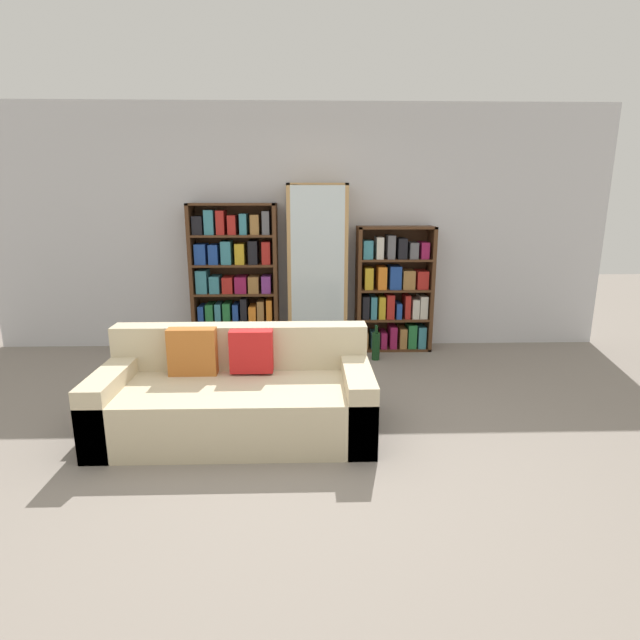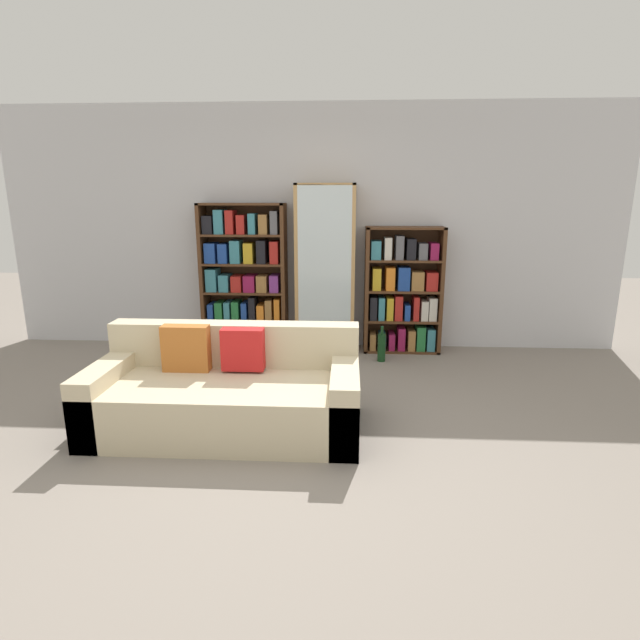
{
  "view_description": "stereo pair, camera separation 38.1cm",
  "coord_description": "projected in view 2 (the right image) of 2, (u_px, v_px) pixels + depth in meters",
  "views": [
    {
      "loc": [
        0.06,
        -3.0,
        1.71
      ],
      "look_at": [
        0.19,
        1.46,
        0.6
      ],
      "focal_mm": 28.0,
      "sensor_mm": 36.0,
      "label": 1
    },
    {
      "loc": [
        0.44,
        -2.99,
        1.71
      ],
      "look_at": [
        0.19,
        1.46,
        0.6
      ],
      "focal_mm": 28.0,
      "sensor_mm": 36.0,
      "label": 2
    }
  ],
  "objects": [
    {
      "name": "bookshelf_left",
      "position": [
        244.0,
        278.0,
        5.62
      ],
      "size": [
        0.95,
        0.32,
        1.64
      ],
      "color": "#4C2D19",
      "rests_on": "ground"
    },
    {
      "name": "display_cabinet",
      "position": [
        325.0,
        271.0,
        5.53
      ],
      "size": [
        0.65,
        0.36,
        1.85
      ],
      "color": "tan",
      "rests_on": "ground"
    },
    {
      "name": "wine_bottle",
      "position": [
        382.0,
        347.0,
        5.3
      ],
      "size": [
        0.09,
        0.09,
        0.38
      ],
      "color": "#143819",
      "rests_on": "ground"
    },
    {
      "name": "couch",
      "position": [
        227.0,
        394.0,
        3.76
      ],
      "size": [
        1.97,
        0.91,
        0.75
      ],
      "color": "beige",
      "rests_on": "ground"
    },
    {
      "name": "ground_plane",
      "position": [
        280.0,
        459.0,
        3.34
      ],
      "size": [
        16.0,
        16.0,
        0.0
      ],
      "primitive_type": "plane",
      "color": "gray"
    },
    {
      "name": "wall_back",
      "position": [
        310.0,
        229.0,
        5.65
      ],
      "size": [
        6.98,
        0.06,
        2.7
      ],
      "color": "silver",
      "rests_on": "ground"
    },
    {
      "name": "bookshelf_right",
      "position": [
        403.0,
        293.0,
        5.56
      ],
      "size": [
        0.85,
        0.32,
        1.39
      ],
      "color": "#4C2D19",
      "rests_on": "ground"
    }
  ]
}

